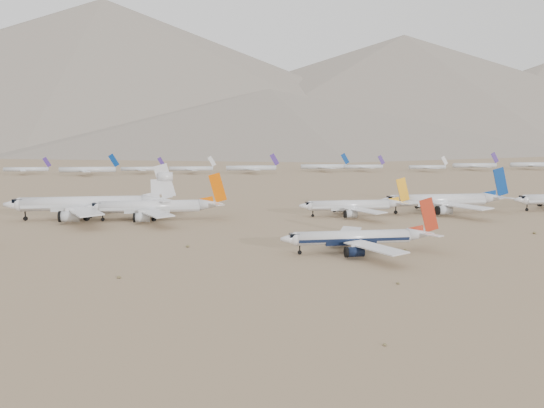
{
  "coord_description": "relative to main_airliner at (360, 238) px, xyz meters",
  "views": [
    {
      "loc": [
        -28.9,
        -124.04,
        28.52
      ],
      "look_at": [
        -3.14,
        46.3,
        7.0
      ],
      "focal_mm": 35.0,
      "sensor_mm": 36.0,
      "label": 1
    }
  ],
  "objects": [
    {
      "name": "desert_scrub",
      "position": [
        -0.75,
        -28.94,
        -3.46
      ],
      "size": [
        261.14,
        121.67,
        0.63
      ],
      "color": "brown",
      "rests_on": "ground"
    },
    {
      "name": "ground",
      "position": [
        -12.31,
        -1.52,
        -3.75
      ],
      "size": [
        7000.0,
        7000.0,
        0.0
      ],
      "primitive_type": "plane",
      "color": "#80684A",
      "rests_on": "ground"
    },
    {
      "name": "row2_gold_tail",
      "position": [
        17.46,
        60.31,
        0.18
      ],
      "size": [
        39.56,
        38.69,
        14.08
      ],
      "color": "silver",
      "rests_on": "ground"
    },
    {
      "name": "distant_storage_row",
      "position": [
        39.25,
        306.7,
        0.6
      ],
      "size": [
        667.79,
        58.3,
        14.57
      ],
      "color": "silver",
      "rests_on": "ground"
    },
    {
      "name": "mountain_range",
      "position": [
        57.87,
        1646.5,
        186.56
      ],
      "size": [
        7354.0,
        3024.0,
        470.0
      ],
      "color": "slate",
      "rests_on": "ground"
    },
    {
      "name": "row2_white_trijet",
      "position": [
        -76.17,
        66.89,
        1.93
      ],
      "size": [
        55.38,
        54.12,
        19.62
      ],
      "color": "silver",
      "rests_on": "ground"
    },
    {
      "name": "row2_orange_tail",
      "position": [
        -53.89,
        61.79,
        0.85
      ],
      "size": [
        46.05,
        45.05,
        16.43
      ],
      "color": "silver",
      "rests_on": "ground"
    },
    {
      "name": "foothills",
      "position": [
        514.37,
        1098.48,
        63.4
      ],
      "size": [
        4637.5,
        1395.0,
        155.0
      ],
      "color": "slate",
      "rests_on": "ground"
    },
    {
      "name": "main_airliner",
      "position": [
        0.0,
        0.0,
        0.0
      ],
      "size": [
        38.7,
        37.8,
        13.66
      ],
      "color": "silver",
      "rests_on": "ground"
    },
    {
      "name": "row2_navy_widebody",
      "position": [
        53.9,
        63.14,
        1.11
      ],
      "size": [
        49.02,
        47.93,
        17.44
      ],
      "color": "silver",
      "rests_on": "ground"
    }
  ]
}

